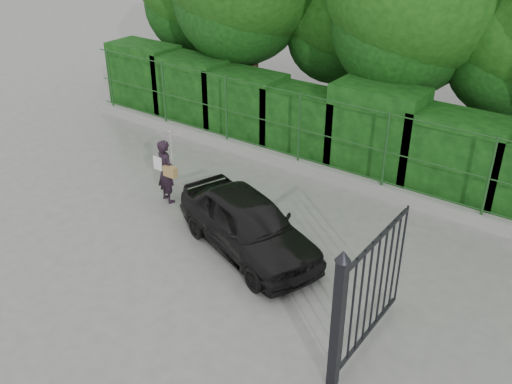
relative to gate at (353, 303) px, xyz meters
The scene contains 7 objects.
ground 4.81m from the gate, behind, with size 80.00×80.00×0.00m, color gray.
kerb 7.04m from the gate, 131.36° to the left, with size 14.00×0.25×0.30m, color #9E9E99.
fence 6.82m from the gate, 129.97° to the left, with size 14.13×0.06×1.80m.
hedge 7.80m from the gate, 127.01° to the left, with size 14.20×1.20×2.29m.
gate is the anchor object (origin of this frame).
woman 6.12m from the gate, 159.11° to the left, with size 0.88×0.85×1.79m.
car 3.52m from the gate, 152.61° to the left, with size 1.44×3.58×1.22m, color black.
Camera 1 is at (7.24, -6.75, 6.49)m, focal length 40.00 mm.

